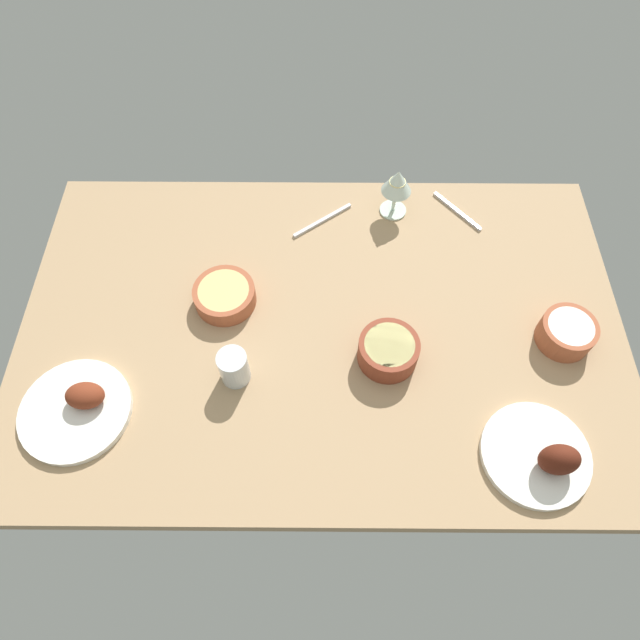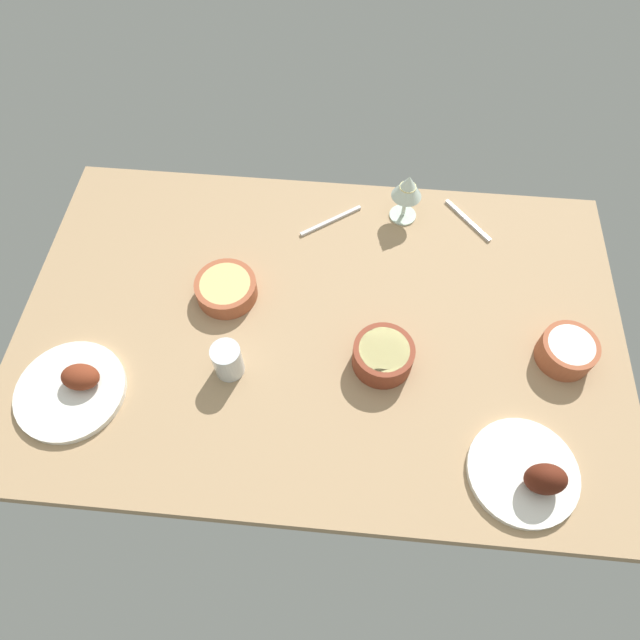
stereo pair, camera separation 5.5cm
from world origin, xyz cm
name	(u,v)px [view 1 (the left image)]	position (x,y,z in cm)	size (l,w,h in cm)	color
dining_table	(320,329)	(0.00, 0.00, 2.00)	(140.00, 90.00, 4.00)	tan
plate_center_main	(540,456)	(-44.24, 31.47, 6.23)	(22.18, 22.18, 9.32)	white
plate_far_side	(75,407)	(51.39, 21.46, 5.47)	(23.54, 23.54, 6.46)	white
bowl_cream	(565,332)	(-54.77, 3.61, 7.34)	(12.32, 12.32, 6.18)	#A35133
bowl_potatoes	(386,350)	(-14.60, 8.48, 7.40)	(13.37, 13.37, 6.28)	brown
bowl_pasta	(223,295)	(22.85, -6.29, 6.59)	(14.51, 14.51, 4.71)	#A35133
wine_glass	(395,184)	(-18.57, -34.94, 13.93)	(7.60, 7.60, 14.00)	silver
water_tumbler	(232,367)	(18.74, 13.29, 8.39)	(6.46, 6.46, 8.78)	silver
fork_loose	(319,220)	(0.44, -31.15, 4.40)	(18.19, 0.90, 0.80)	silver
spoon_loose	(455,211)	(-35.46, -34.57, 4.40)	(16.51, 0.90, 0.80)	silver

